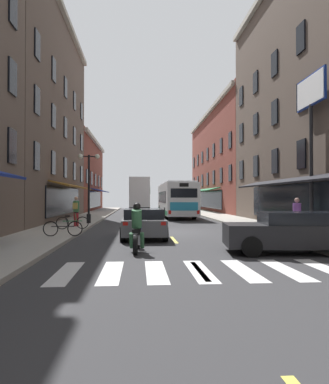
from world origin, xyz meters
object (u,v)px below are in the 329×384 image
at_px(box_truck, 140,195).
at_px(sedan_far, 143,223).
at_px(motorcycle_rider, 137,231).
at_px(bicycle_near, 63,228).
at_px(pedestrian_near, 76,211).
at_px(bicycle_mid, 73,222).
at_px(pedestrian_mid, 297,216).
at_px(transit_bus, 176,199).
at_px(billboard_sign, 311,112).
at_px(sedan_mid, 295,232).
at_px(street_lamp_twin, 89,184).
at_px(sedan_near, 141,205).

distance_m(box_truck, sedan_far, 27.74).
relative_size(motorcycle_rider, bicycle_near, 1.21).
height_order(sedan_far, pedestrian_near, pedestrian_near).
bearing_deg(bicycle_mid, pedestrian_mid, -19.74).
xyz_separation_m(box_truck, sedan_far, (0.08, -27.70, -1.43)).
xyz_separation_m(transit_bus, pedestrian_near, (-7.09, -11.45, -0.59)).
xyz_separation_m(billboard_sign, sedan_mid, (-3.41, -5.72, -5.40)).
distance_m(box_truck, sedan_mid, 33.04).
distance_m(sedan_mid, sedan_far, 6.98).
bearing_deg(bicycle_near, sedan_far, 7.10).
relative_size(transit_bus, bicycle_near, 6.65).
distance_m(box_truck, bicycle_mid, 24.92).
bearing_deg(sedan_mid, bicycle_mid, 137.31).
height_order(box_truck, pedestrian_near, box_truck).
xyz_separation_m(sedan_mid, sedan_far, (-4.95, 4.92, -0.02)).
bearing_deg(sedan_mid, motorcycle_rider, 172.75).
bearing_deg(street_lamp_twin, motorcycle_rider, -74.71).
relative_size(sedan_mid, sedan_far, 1.04).
bearing_deg(pedestrian_mid, transit_bus, -6.12).
bearing_deg(sedan_mid, street_lamp_twin, 124.11).
xyz_separation_m(box_truck, motorcycle_rider, (-0.20, -31.96, -1.40)).
xyz_separation_m(sedan_far, street_lamp_twin, (-3.51, 7.56, 2.01)).
bearing_deg(billboard_sign, transit_bus, 108.27).
bearing_deg(street_lamp_twin, transit_bus, 52.78).
xyz_separation_m(transit_bus, street_lamp_twin, (-6.72, -8.84, 1.04)).
xyz_separation_m(sedan_near, pedestrian_near, (-4.03, -32.96, 0.35)).
height_order(pedestrian_near, street_lamp_twin, street_lamp_twin).
bearing_deg(pedestrian_mid, sedan_near, -8.40).
bearing_deg(motorcycle_rider, billboard_sign, 30.34).
height_order(sedan_far, bicycle_mid, sedan_far).
height_order(bicycle_mid, street_lamp_twin, street_lamp_twin).
height_order(transit_bus, sedan_mid, transit_bus).
height_order(billboard_sign, sedan_mid, billboard_sign).
bearing_deg(box_truck, bicycle_near, -96.98).
height_order(billboard_sign, sedan_near, billboard_sign).
distance_m(billboard_sign, box_truck, 28.48).
height_order(box_truck, sedan_far, box_truck).
height_order(sedan_mid, motorcycle_rider, motorcycle_rider).
bearing_deg(sedan_far, bicycle_mid, 140.42).
bearing_deg(pedestrian_near, transit_bus, 63.62).
height_order(sedan_far, street_lamp_twin, street_lamp_twin).
bearing_deg(bicycle_near, sedan_near, 84.53).
distance_m(box_truck, pedestrian_mid, 29.30).
xyz_separation_m(sedan_near, sedan_far, (-0.15, -37.92, -0.03)).
xyz_separation_m(billboard_sign, bicycle_near, (-11.89, -1.24, -5.61)).
height_order(sedan_near, motorcycle_rider, motorcycle_rider).
xyz_separation_m(sedan_near, street_lamp_twin, (-3.66, -30.36, 1.97)).
bearing_deg(sedan_mid, pedestrian_near, 131.80).
height_order(transit_bus, pedestrian_near, transit_bus).
xyz_separation_m(pedestrian_mid, street_lamp_twin, (-10.43, 8.29, 1.69)).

